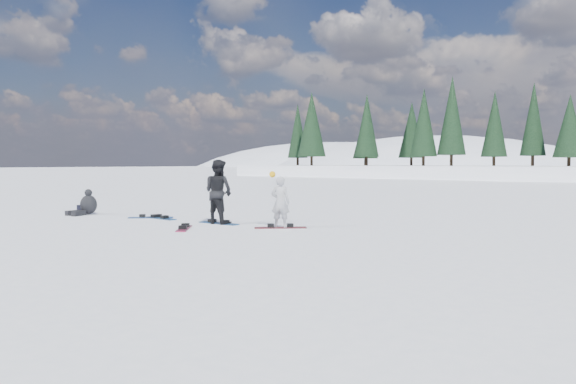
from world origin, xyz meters
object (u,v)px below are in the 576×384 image
object	(u,v)px
seated_rider	(87,205)
snowboarder_woman	(280,202)
gear_bag	(83,209)
snowboarder_man	(218,192)
snowboard_loose_c	(160,218)
snowboard_loose_a	(151,218)
snowboard_loose_b	(184,228)

from	to	relation	value
seated_rider	snowboarder_woman	bearing A→B (deg)	-4.98
gear_bag	seated_rider	bearing A→B (deg)	-20.35
seated_rider	gear_bag	world-z (taller)	seated_rider
snowboarder_man	snowboard_loose_c	bearing A→B (deg)	0.95
snowboarder_woman	snowboarder_man	distance (m)	2.27
snowboarder_man	snowboard_loose_a	world-z (taller)	snowboarder_man
snowboard_loose_a	snowboard_loose_b	size ratio (longest dim) A/B	1.00
snowboarder_man	gear_bag	xyz separation A→B (m)	(-6.64, -0.56, -0.84)
snowboarder_man	snowboard_loose_b	bearing A→B (deg)	95.61
snowboarder_man	snowboard_loose_a	bearing A→B (deg)	0.80
seated_rider	snowboard_loose_a	distance (m)	2.91
gear_bag	snowboard_loose_b	xyz separation A→B (m)	(6.86, -1.02, -0.14)
snowboard_loose_a	seated_rider	bearing A→B (deg)	149.71
snowboard_loose_c	snowboarder_woman	bearing A→B (deg)	8.12
snowboarder_woman	snowboard_loose_b	world-z (taller)	snowboarder_woman
gear_bag	snowboard_loose_c	size ratio (longest dim) A/B	0.30
snowboarder_man	snowboard_loose_c	size ratio (longest dim) A/B	1.32
snowboarder_woman	seated_rider	bearing A→B (deg)	-13.08
snowboarder_woman	seated_rider	xyz separation A→B (m)	(-8.18, -1.09, -0.41)
gear_bag	snowboard_loose_a	bearing A→B (deg)	6.37
snowboard_loose_c	snowboard_loose_a	bearing A→B (deg)	-174.65
snowboard_loose_c	snowboard_loose_b	size ratio (longest dim) A/B	1.00
seated_rider	snowboard_loose_a	xyz separation A→B (m)	(2.82, 0.65, -0.34)
gear_bag	snowboard_loose_c	xyz separation A→B (m)	(3.98, 0.41, -0.14)
snowboard_loose_c	snowboard_loose_a	distance (m)	0.46
seated_rider	snowboard_loose_c	xyz separation A→B (m)	(3.28, 0.67, -0.34)
seated_rider	gear_bag	bearing A→B (deg)	147.08
seated_rider	snowboard_loose_c	world-z (taller)	seated_rider
snowboard_loose_c	snowboard_loose_b	world-z (taller)	same
snowboard_loose_c	snowboard_loose_b	distance (m)	3.21
snowboarder_woman	gear_bag	xyz separation A→B (m)	(-8.88, -0.83, -0.62)
snowboarder_woman	snowboard_loose_c	world-z (taller)	snowboarder_woman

